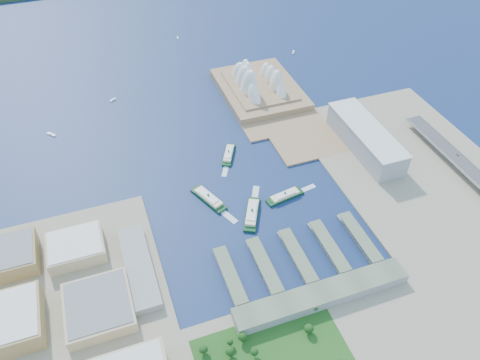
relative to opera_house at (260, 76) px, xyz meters
name	(u,v)px	position (x,y,z in m)	size (l,w,h in m)	color
ground	(263,218)	(-105.00, -280.00, -32.00)	(3000.00, 3000.00, 0.00)	#0E2042
west_land	(70,352)	(-355.00, -385.00, -30.50)	(220.00, 390.00, 3.00)	gray
east_land	(443,199)	(135.00, -330.00, -30.50)	(240.00, 500.00, 3.00)	gray
peninsula	(265,97)	(2.50, -20.00, -30.50)	(135.00, 220.00, 3.00)	#947151
opera_house	(260,76)	(0.00, 0.00, 0.00)	(134.00, 180.00, 58.00)	white
toaster_building	(365,138)	(90.00, -200.00, -11.50)	(45.00, 155.00, 35.00)	gray
west_buildings	(63,314)	(-355.00, -350.00, -15.50)	(200.00, 280.00, 27.00)	#A28451
ferry_wharves	(297,256)	(-91.00, -355.00, -27.35)	(184.00, 90.00, 9.30)	#57634B
terminal_building	(322,295)	(-90.00, -415.00, -23.00)	(200.00, 28.00, 12.00)	gray
ferry_a	(208,197)	(-161.52, -225.28, -26.37)	(15.16, 59.57, 11.26)	#0E391B
ferry_b	(229,153)	(-106.17, -146.23, -27.22)	(12.86, 50.54, 9.56)	#0E391B
ferry_c	(252,212)	(-116.48, -271.11, -26.30)	(15.35, 60.30, 11.40)	#0E391B
ferry_d	(285,195)	(-63.38, -255.54, -26.91)	(13.69, 53.79, 10.17)	#0E391B
boat_a	(51,134)	(-351.96, -4.90, -30.47)	(3.96, 15.84, 3.06)	white
boat_b	(113,100)	(-246.75, 61.21, -30.46)	(3.99, 11.41, 3.08)	white
boat_c	(293,52)	(117.04, 113.39, -30.54)	(3.78, 12.95, 2.91)	white
boat_e	(178,38)	(-84.11, 252.61, -30.72)	(3.32, 10.45, 2.56)	white
car_c	(458,155)	(199.00, -273.42, -16.55)	(1.67, 4.12, 1.20)	slate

